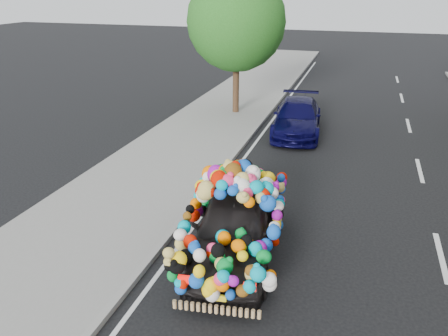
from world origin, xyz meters
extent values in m
plane|color=black|center=(0.00, 0.00, 0.00)|extent=(100.00, 100.00, 0.00)
cube|color=gray|center=(-4.30, 0.00, 0.06)|extent=(4.00, 60.00, 0.12)
cube|color=gray|center=(-2.35, 0.00, 0.07)|extent=(0.15, 60.00, 0.13)
cylinder|color=#332114|center=(-3.80, 9.50, 1.36)|extent=(0.28, 0.28, 2.73)
sphere|color=#1D5316|center=(-3.80, 9.50, 4.03)|extent=(4.20, 4.20, 4.20)
imported|color=black|center=(-0.71, -1.21, 0.70)|extent=(2.18, 4.31, 1.41)
cube|color=red|center=(-1.01, -3.35, 0.78)|extent=(0.23, 0.09, 0.14)
cube|color=red|center=(0.11, -3.21, 0.78)|extent=(0.23, 0.09, 0.14)
cube|color=yellow|center=(-0.45, -3.29, 0.48)|extent=(0.34, 0.08, 0.12)
imported|color=#060531|center=(-0.75, 7.65, 0.64)|extent=(2.19, 4.55, 1.28)
camera|label=1|loc=(1.50, -9.03, 5.47)|focal=35.00mm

